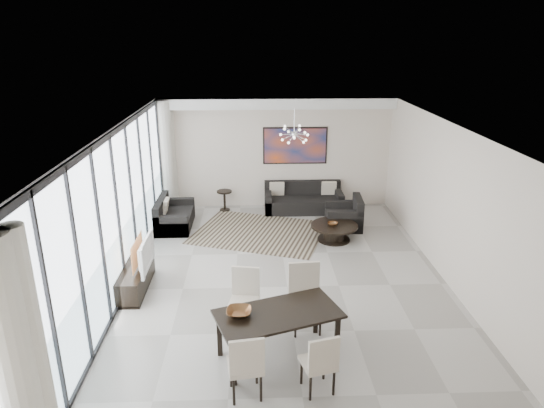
{
  "coord_description": "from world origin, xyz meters",
  "views": [
    {
      "loc": [
        -0.6,
        -7.91,
        4.43
      ],
      "look_at": [
        -0.24,
        1.07,
        1.25
      ],
      "focal_mm": 32.0,
      "sensor_mm": 36.0,
      "label": 1
    }
  ],
  "objects_px": {
    "sofa_main": "(303,201)",
    "tv_console": "(136,278)",
    "coffee_table": "(334,231)",
    "television": "(141,254)",
    "dining_table": "(278,318)"
  },
  "relations": [
    {
      "from": "coffee_table",
      "to": "television",
      "type": "height_order",
      "value": "television"
    },
    {
      "from": "dining_table",
      "to": "sofa_main",
      "type": "bearing_deg",
      "value": 80.88
    },
    {
      "from": "television",
      "to": "dining_table",
      "type": "relative_size",
      "value": 0.51
    },
    {
      "from": "sofa_main",
      "to": "dining_table",
      "type": "height_order",
      "value": "sofa_main"
    },
    {
      "from": "tv_console",
      "to": "dining_table",
      "type": "relative_size",
      "value": 0.75
    },
    {
      "from": "sofa_main",
      "to": "dining_table",
      "type": "distance_m",
      "value": 6.18
    },
    {
      "from": "coffee_table",
      "to": "television",
      "type": "xyz_separation_m",
      "value": [
        -3.8,
        -2.13,
        0.52
      ]
    },
    {
      "from": "tv_console",
      "to": "television",
      "type": "height_order",
      "value": "television"
    },
    {
      "from": "tv_console",
      "to": "television",
      "type": "xyz_separation_m",
      "value": [
        0.16,
        -0.07,
        0.51
      ]
    },
    {
      "from": "tv_console",
      "to": "dining_table",
      "type": "distance_m",
      "value": 3.25
    },
    {
      "from": "sofa_main",
      "to": "tv_console",
      "type": "relative_size",
      "value": 1.4
    },
    {
      "from": "tv_console",
      "to": "television",
      "type": "distance_m",
      "value": 0.54
    },
    {
      "from": "tv_console",
      "to": "dining_table",
      "type": "xyz_separation_m",
      "value": [
        2.49,
        -2.06,
        0.41
      ]
    },
    {
      "from": "dining_table",
      "to": "coffee_table",
      "type": "bearing_deg",
      "value": 70.31
    },
    {
      "from": "sofa_main",
      "to": "dining_table",
      "type": "xyz_separation_m",
      "value": [
        -0.98,
        -6.09,
        0.39
      ]
    }
  ]
}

